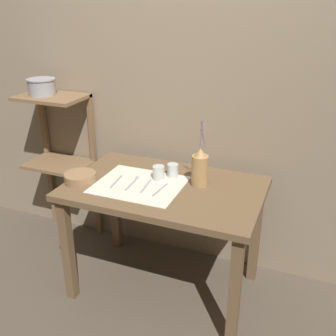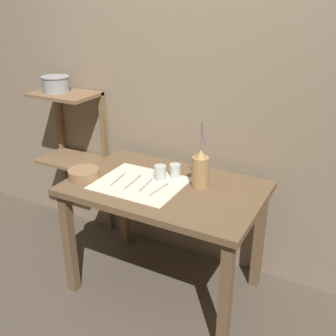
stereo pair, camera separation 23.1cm
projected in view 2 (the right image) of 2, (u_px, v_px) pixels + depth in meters
ground_plane at (165, 286)px, 2.68m from camera, size 12.00×12.00×0.00m
stone_wall_back at (199, 98)px, 2.59m from camera, size 7.00×0.06×2.40m
wooden_table at (165, 201)px, 2.42m from camera, size 1.18×0.74×0.76m
wooden_shelf_unit at (73, 138)px, 3.03m from camera, size 0.47×0.32×1.17m
linen_cloth at (140, 183)px, 2.40m from camera, size 0.52×0.44×0.00m
pitcher_with_flowers at (200, 170)px, 2.32m from camera, size 0.10×0.10×0.41m
wooden_bowl at (84, 174)px, 2.47m from camera, size 0.19×0.19×0.05m
glass_tumbler_near at (160, 172)px, 2.44m from camera, size 0.07×0.07×0.09m
glass_tumbler_far at (175, 170)px, 2.47m from camera, size 0.07×0.07×0.08m
knife_center at (118, 179)px, 2.44m from camera, size 0.03×0.18×0.00m
spoon_inner at (137, 179)px, 2.45m from camera, size 0.03×0.19×0.02m
fork_inner at (146, 185)px, 2.37m from camera, size 0.03×0.18×0.00m
fork_outer at (159, 189)px, 2.32m from camera, size 0.03×0.18×0.00m
metal_pot_large at (56, 83)px, 2.85m from camera, size 0.20×0.20×0.11m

